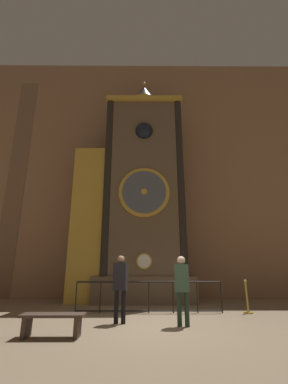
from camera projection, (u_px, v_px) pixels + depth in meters
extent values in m
plane|color=#847056|center=(157.00, 326.00, 6.09)|extent=(28.00, 28.00, 0.00)
cube|color=#936B4C|center=(150.00, 168.00, 13.03)|extent=(24.00, 0.30, 12.34)
cube|color=brown|center=(17.00, 178.00, 12.71)|extent=(0.90, 0.12, 11.10)
cube|color=brown|center=(144.00, 289.00, 10.17)|extent=(4.00, 1.61, 0.99)
cube|color=brown|center=(144.00, 183.00, 11.41)|extent=(3.20, 1.40, 7.85)
cube|color=gold|center=(144.00, 107.00, 12.37)|extent=(3.45, 1.54, 0.20)
cylinder|color=gold|center=(144.00, 261.00, 9.76)|extent=(0.60, 0.05, 0.60)
cylinder|color=silver|center=(144.00, 261.00, 9.73)|extent=(0.49, 0.03, 0.49)
cylinder|color=gold|center=(144.00, 192.00, 10.53)|extent=(2.10, 0.07, 2.10)
cylinder|color=#4C515B|center=(144.00, 192.00, 10.49)|extent=(1.80, 0.04, 1.80)
cylinder|color=gold|center=(144.00, 192.00, 10.47)|extent=(0.25, 0.03, 0.25)
cube|color=#3A2D21|center=(144.00, 136.00, 11.82)|extent=(0.99, 0.42, 0.99)
sphere|color=black|center=(144.00, 132.00, 11.41)|extent=(0.79, 0.79, 0.79)
cylinder|color=black|center=(108.00, 179.00, 10.82)|extent=(0.34, 0.34, 7.85)
cylinder|color=black|center=(180.00, 179.00, 10.84)|extent=(0.34, 0.34, 7.85)
cylinder|color=gold|center=(144.00, 104.00, 12.54)|extent=(1.17, 1.17, 0.30)
cone|color=black|center=(144.00, 94.00, 12.70)|extent=(1.11, 1.11, 0.87)
sphere|color=gold|center=(144.00, 84.00, 12.86)|extent=(0.20, 0.20, 0.20)
cube|color=brown|center=(90.00, 222.00, 10.95)|extent=(1.32, 1.19, 6.33)
cube|color=gold|center=(87.00, 220.00, 10.36)|extent=(1.38, 0.06, 6.33)
cylinder|color=black|center=(76.00, 297.00, 7.86)|extent=(0.04, 0.04, 0.91)
cylinder|color=black|center=(100.00, 297.00, 7.87)|extent=(0.04, 0.04, 0.91)
cylinder|color=black|center=(125.00, 297.00, 7.87)|extent=(0.04, 0.04, 0.91)
cylinder|color=black|center=(149.00, 297.00, 7.88)|extent=(0.04, 0.04, 0.91)
cylinder|color=black|center=(173.00, 297.00, 7.88)|extent=(0.04, 0.04, 0.91)
cylinder|color=black|center=(197.00, 297.00, 7.89)|extent=(0.04, 0.04, 0.91)
cylinder|color=black|center=(221.00, 297.00, 7.89)|extent=(0.04, 0.04, 0.91)
cylinder|color=black|center=(149.00, 282.00, 8.00)|extent=(4.47, 0.05, 0.05)
cylinder|color=black|center=(149.00, 311.00, 7.77)|extent=(4.47, 0.04, 0.04)
cylinder|color=black|center=(116.00, 307.00, 6.39)|extent=(0.11, 0.11, 0.78)
cylinder|color=black|center=(123.00, 307.00, 6.40)|extent=(0.11, 0.11, 0.78)
cube|color=black|center=(121.00, 276.00, 6.60)|extent=(0.38, 0.30, 0.67)
sphere|color=#8C664C|center=(121.00, 259.00, 6.71)|extent=(0.19, 0.19, 0.19)
cylinder|color=#213427|center=(179.00, 309.00, 6.09)|extent=(0.11, 0.11, 0.76)
cylinder|color=#213427|center=(187.00, 309.00, 6.09)|extent=(0.11, 0.11, 0.76)
cube|color=#385642|center=(182.00, 278.00, 6.29)|extent=(0.37, 0.28, 0.65)
sphere|color=beige|center=(181.00, 260.00, 6.40)|extent=(0.20, 0.20, 0.20)
cylinder|color=#B28E33|center=(249.00, 313.00, 7.71)|extent=(0.28, 0.28, 0.04)
cylinder|color=#B28E33|center=(247.00, 298.00, 7.82)|extent=(0.06, 0.06, 0.88)
sphere|color=#B28E33|center=(245.00, 281.00, 7.96)|extent=(0.09, 0.09, 0.09)
cube|color=#423328|center=(53.00, 315.00, 5.17)|extent=(1.27, 0.40, 0.05)
cube|color=#423328|center=(27.00, 327.00, 5.11)|extent=(0.08, 0.36, 0.39)
cube|color=#423328|center=(78.00, 327.00, 5.11)|extent=(0.08, 0.36, 0.39)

